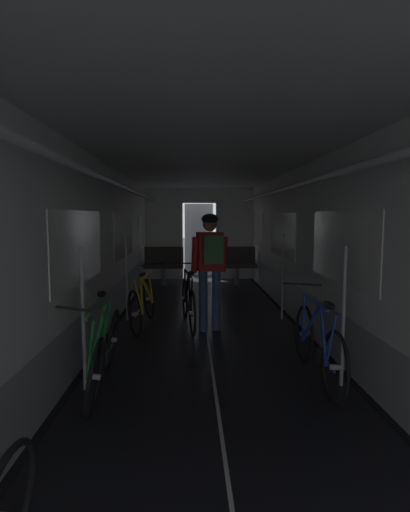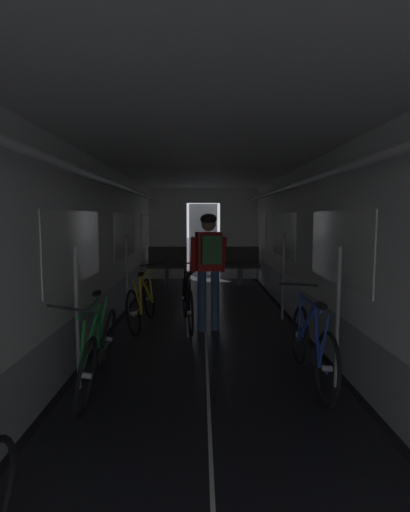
{
  "view_description": "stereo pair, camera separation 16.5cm",
  "coord_description": "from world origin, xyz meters",
  "px_view_note": "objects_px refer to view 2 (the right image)",
  "views": [
    {
      "loc": [
        -0.23,
        -1.68,
        1.68
      ],
      "look_at": [
        0.0,
        4.79,
        1.04
      ],
      "focal_mm": 27.86,
      "sensor_mm": 36.0,
      "label": 1
    },
    {
      "loc": [
        -0.07,
        -1.68,
        1.68
      ],
      "look_at": [
        0.0,
        4.79,
        1.04
      ],
      "focal_mm": 27.86,
      "sensor_mm": 36.0,
      "label": 2
    }
  ],
  "objects_px": {
    "bench_seat_far_left": "(167,262)",
    "bicycle_green": "(98,350)",
    "bicycle_blue": "(312,345)",
    "bicycle_yellow": "(142,302)",
    "bench_seat_far_right": "(240,262)",
    "person_cyclist_aisle": "(209,259)",
    "bicycle_black_in_aisle": "(187,302)"
  },
  "relations": [
    {
      "from": "bench_seat_far_left",
      "to": "person_cyclist_aisle",
      "type": "xyz_separation_m",
      "value": [
        0.95,
        -4.02,
        0.5
      ]
    },
    {
      "from": "bicycle_blue",
      "to": "bicycle_black_in_aisle",
      "type": "bearing_deg",
      "value": 122.67
    },
    {
      "from": "bicycle_green",
      "to": "bicycle_black_in_aisle",
      "type": "height_order",
      "value": "bicycle_green"
    },
    {
      "from": "bench_seat_far_left",
      "to": "bench_seat_far_right",
      "type": "relative_size",
      "value": 1.0
    },
    {
      "from": "bicycle_black_in_aisle",
      "to": "person_cyclist_aisle",
      "type": "bearing_deg",
      "value": -39.39
    },
    {
      "from": "bicycle_yellow",
      "to": "bicycle_blue",
      "type": "bearing_deg",
      "value": -45.49
    },
    {
      "from": "bench_seat_far_right",
      "to": "bicycle_yellow",
      "type": "relative_size",
      "value": 0.58
    },
    {
      "from": "bench_seat_far_left",
      "to": "person_cyclist_aisle",
      "type": "bearing_deg",
      "value": -76.7
    },
    {
      "from": "bench_seat_far_right",
      "to": "bicycle_green",
      "type": "relative_size",
      "value": 0.58
    },
    {
      "from": "bicycle_yellow",
      "to": "bicycle_green",
      "type": "relative_size",
      "value": 1.0
    },
    {
      "from": "bicycle_yellow",
      "to": "bicycle_blue",
      "type": "height_order",
      "value": "bicycle_yellow"
    },
    {
      "from": "person_cyclist_aisle",
      "to": "bicycle_black_in_aisle",
      "type": "bearing_deg",
      "value": 140.61
    },
    {
      "from": "bicycle_yellow",
      "to": "bicycle_green",
      "type": "distance_m",
      "value": 2.18
    },
    {
      "from": "bench_seat_far_left",
      "to": "bicycle_blue",
      "type": "distance_m",
      "value": 6.17
    },
    {
      "from": "person_cyclist_aisle",
      "to": "bench_seat_far_left",
      "type": "bearing_deg",
      "value": 103.3
    },
    {
      "from": "bench_seat_far_right",
      "to": "bicycle_black_in_aisle",
      "type": "relative_size",
      "value": 0.58
    },
    {
      "from": "bench_seat_far_right",
      "to": "bicycle_blue",
      "type": "bearing_deg",
      "value": -88.39
    },
    {
      "from": "bench_seat_far_left",
      "to": "bicycle_yellow",
      "type": "bearing_deg",
      "value": -90.97
    },
    {
      "from": "bench_seat_far_left",
      "to": "bicycle_green",
      "type": "relative_size",
      "value": 0.58
    },
    {
      "from": "bench_seat_far_right",
      "to": "bicycle_yellow",
      "type": "height_order",
      "value": "bicycle_yellow"
    },
    {
      "from": "bicycle_green",
      "to": "bicycle_blue",
      "type": "xyz_separation_m",
      "value": [
        2.14,
        0.11,
        0.0
      ]
    },
    {
      "from": "bench_seat_far_left",
      "to": "bicycle_green",
      "type": "distance_m",
      "value": 5.96
    },
    {
      "from": "bicycle_yellow",
      "to": "person_cyclist_aisle",
      "type": "relative_size",
      "value": 0.98
    },
    {
      "from": "bicycle_yellow",
      "to": "bicycle_green",
      "type": "bearing_deg",
      "value": -93.07
    },
    {
      "from": "person_cyclist_aisle",
      "to": "bicycle_black_in_aisle",
      "type": "height_order",
      "value": "person_cyclist_aisle"
    },
    {
      "from": "bicycle_yellow",
      "to": "bench_seat_far_left",
      "type": "bearing_deg",
      "value": 89.03
    },
    {
      "from": "bench_seat_far_right",
      "to": "bicycle_black_in_aisle",
      "type": "bearing_deg",
      "value": -107.31
    },
    {
      "from": "bicycle_blue",
      "to": "person_cyclist_aisle",
      "type": "height_order",
      "value": "person_cyclist_aisle"
    },
    {
      "from": "bicycle_yellow",
      "to": "bicycle_black_in_aisle",
      "type": "distance_m",
      "value": 0.69
    },
    {
      "from": "person_cyclist_aisle",
      "to": "bicycle_blue",
      "type": "bearing_deg",
      "value": -60.87
    },
    {
      "from": "bench_seat_far_right",
      "to": "bicycle_green",
      "type": "height_order",
      "value": "bicycle_green"
    },
    {
      "from": "bicycle_green",
      "to": "person_cyclist_aisle",
      "type": "height_order",
      "value": "person_cyclist_aisle"
    }
  ]
}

